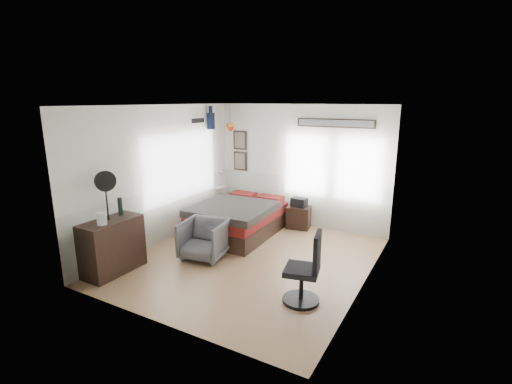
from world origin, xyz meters
TOP-DOWN VIEW (x-y plane):
  - ground_plane at (0.00, 0.00)m, footprint 4.00×4.50m
  - room_shell at (-0.08, 0.19)m, footprint 4.02×4.52m
  - wall_decor at (-1.10, 1.96)m, footprint 3.55×1.32m
  - bed at (-0.89, 1.04)m, footprint 1.58×2.14m
  - dresser at (-1.74, -1.51)m, footprint 0.48×1.00m
  - armchair at (-0.77, -0.33)m, footprint 0.88×0.89m
  - nightstand at (0.10, 2.00)m, footprint 0.55×0.47m
  - task_chair at (1.41, -0.87)m, footprint 0.55×0.55m
  - kettle at (-1.66, -1.72)m, footprint 0.17×0.15m
  - bottle at (-1.80, -1.23)m, footprint 0.08×0.08m
  - stand_fan at (-1.76, -1.51)m, footprint 0.20×0.32m
  - black_bag at (0.10, 2.00)m, footprint 0.35×0.24m

SIDE VIEW (x-z plane):
  - ground_plane at x=0.00m, z-range -0.01..0.00m
  - nightstand at x=0.10m, z-range 0.00..0.49m
  - bed at x=-0.89m, z-range -0.01..0.66m
  - armchair at x=-0.77m, z-range 0.00..0.70m
  - task_chair at x=1.41m, z-range -0.10..0.95m
  - dresser at x=-1.74m, z-range 0.00..0.90m
  - black_bag at x=0.10m, z-range 0.49..0.69m
  - kettle at x=-1.66m, z-range 0.90..1.09m
  - bottle at x=-1.80m, z-range 0.90..1.20m
  - stand_fan at x=-1.76m, z-range 1.12..1.94m
  - room_shell at x=-0.08m, z-range 0.26..2.97m
  - wall_decor at x=-1.10m, z-range 1.38..2.82m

